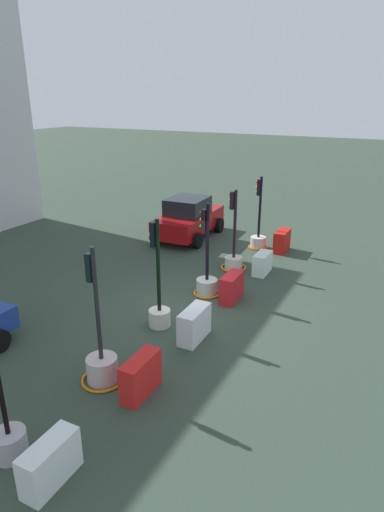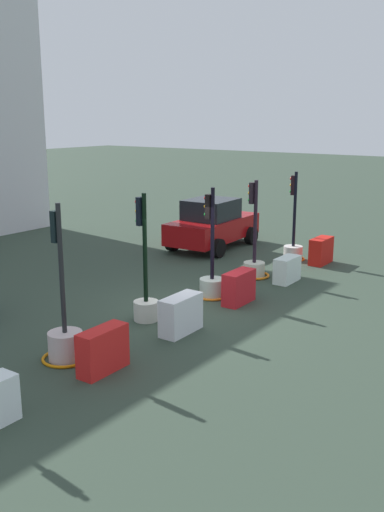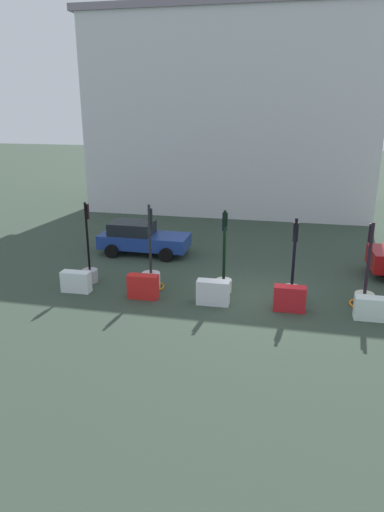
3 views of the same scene
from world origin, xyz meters
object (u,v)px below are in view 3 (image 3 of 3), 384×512
at_px(construction_barrier_0, 76,282).
at_px(traffic_light_1, 151,276).
at_px(car_blue_estate, 141,238).
at_px(traffic_light_4, 365,293).
at_px(construction_barrier_3, 290,299).
at_px(traffic_light_2, 224,276).
at_px(construction_barrier_2, 213,292).
at_px(construction_barrier_4, 371,308).
at_px(traffic_light_0, 90,268).
at_px(traffic_light_3, 292,287).
at_px(construction_barrier_1, 143,287).

bearing_deg(construction_barrier_0, traffic_light_1, 21.09).
bearing_deg(car_blue_estate, traffic_light_4, -22.94).
height_order(traffic_light_1, construction_barrier_3, traffic_light_1).
height_order(traffic_light_2, construction_barrier_2, traffic_light_2).
relative_size(traffic_light_1, construction_barrier_4, 3.17).
height_order(traffic_light_0, traffic_light_2, traffic_light_0).
height_order(construction_barrier_0, construction_barrier_3, construction_barrier_3).
bearing_deg(car_blue_estate, traffic_light_0, -101.87).
relative_size(traffic_light_3, traffic_light_4, 1.01).
distance_m(traffic_light_1, traffic_light_2, 2.78).
xyz_separation_m(traffic_light_0, traffic_light_3, (7.79, -0.15, -0.07)).
xyz_separation_m(traffic_light_4, construction_barrier_0, (-10.34, -1.01, -0.07)).
xyz_separation_m(construction_barrier_1, car_blue_estate, (-1.73, 5.04, 0.31)).
xyz_separation_m(traffic_light_3, construction_barrier_2, (-2.67, -0.93, -0.05)).
bearing_deg(construction_barrier_4, traffic_light_4, 92.70).
relative_size(traffic_light_0, traffic_light_4, 1.07).
bearing_deg(construction_barrier_4, construction_barrier_2, 179.07).
bearing_deg(construction_barrier_1, construction_barrier_3, 0.64).
relative_size(traffic_light_0, traffic_light_1, 0.99).
distance_m(construction_barrier_0, construction_barrier_4, 10.40).
bearing_deg(traffic_light_1, car_blue_estate, 113.10).
height_order(traffic_light_1, construction_barrier_0, traffic_light_1).
distance_m(construction_barrier_3, car_blue_estate, 8.52).
bearing_deg(traffic_light_2, traffic_light_0, -178.69).
xyz_separation_m(traffic_light_3, traffic_light_4, (2.48, 0.09, -0.02)).
distance_m(construction_barrier_2, construction_barrier_3, 2.62).
xyz_separation_m(traffic_light_4, car_blue_estate, (-9.44, 4.00, 0.28)).
relative_size(construction_barrier_1, construction_barrier_3, 1.02).
bearing_deg(construction_barrier_4, traffic_light_3, 158.09).
xyz_separation_m(traffic_light_2, construction_barrier_0, (-5.37, -1.19, -0.24)).
relative_size(traffic_light_3, construction_barrier_1, 2.74).
height_order(traffic_light_0, construction_barrier_3, traffic_light_0).
relative_size(construction_barrier_0, car_blue_estate, 0.26).
relative_size(construction_barrier_2, car_blue_estate, 0.28).
bearing_deg(traffic_light_4, traffic_light_0, 179.65).
bearing_deg(construction_barrier_3, construction_barrier_0, -179.85).
xyz_separation_m(construction_barrier_0, construction_barrier_4, (10.40, -0.10, -0.01)).
distance_m(construction_barrier_4, car_blue_estate, 10.79).
relative_size(traffic_light_1, construction_barrier_2, 2.83).
distance_m(traffic_light_3, construction_barrier_4, 2.73).
height_order(traffic_light_2, construction_barrier_1, traffic_light_2).
distance_m(traffic_light_1, construction_barrier_2, 2.78).
bearing_deg(construction_barrier_2, construction_barrier_4, -0.93).
bearing_deg(car_blue_estate, construction_barrier_4, -28.26).
bearing_deg(construction_barrier_4, traffic_light_0, 173.53).
height_order(traffic_light_1, construction_barrier_4, traffic_light_1).
height_order(traffic_light_3, traffic_light_4, traffic_light_3).
height_order(traffic_light_3, construction_barrier_0, traffic_light_3).
bearing_deg(traffic_light_0, traffic_light_2, 1.31).
bearing_deg(construction_barrier_2, traffic_light_1, 158.41).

